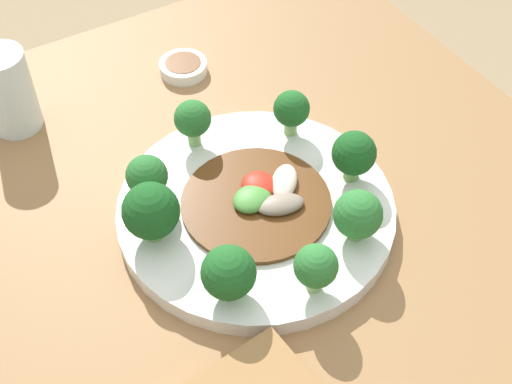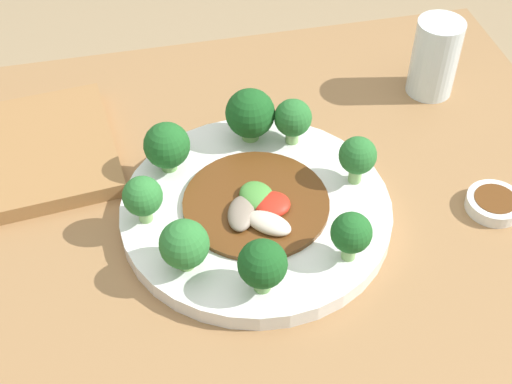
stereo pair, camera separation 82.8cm
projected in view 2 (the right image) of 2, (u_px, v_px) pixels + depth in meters
name	position (u px, v px, depth m)	size (l,w,h in m)	color
plate	(256.00, 211.00, 0.78)	(0.30, 0.30, 0.02)	white
broccoli_southeast	(351.00, 234.00, 0.70)	(0.04, 0.04, 0.06)	#89B76B
broccoli_west	(143.00, 197.00, 0.73)	(0.04, 0.04, 0.06)	#89B76B
broccoli_south	(263.00, 265.00, 0.67)	(0.05, 0.05, 0.06)	#70A356
broccoli_north	(250.00, 114.00, 0.82)	(0.06, 0.06, 0.07)	#7AAD5B
broccoli_northwest	(167.00, 146.00, 0.79)	(0.05, 0.05, 0.06)	#70A356
broccoli_northeast	(293.00, 119.00, 0.82)	(0.04, 0.04, 0.06)	#89B76B
broccoli_southwest	(184.00, 245.00, 0.69)	(0.05, 0.05, 0.06)	#7AAD5B
broccoli_east	(358.00, 156.00, 0.77)	(0.04, 0.04, 0.06)	#89B76B
stirfry_center	(257.00, 205.00, 0.76)	(0.16, 0.16, 0.02)	#5B3314
drinking_glass	(435.00, 58.00, 0.91)	(0.06, 0.06, 0.10)	silver
sauce_dish	(494.00, 203.00, 0.79)	(0.06, 0.06, 0.02)	white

